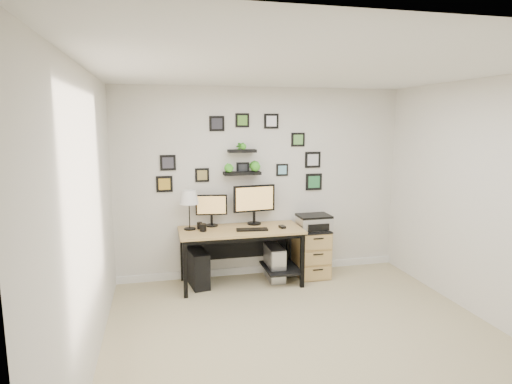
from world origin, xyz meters
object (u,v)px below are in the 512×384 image
object	(u,v)px
table_lamp	(189,198)
pc_tower_grey	(275,263)
desk	(243,237)
file_cabinet	(311,252)
monitor_right	(254,201)
monitor_left	(211,208)
mug	(203,228)
pc_tower_black	(198,269)
printer	(314,222)

from	to	relation	value
table_lamp	pc_tower_grey	size ratio (longest dim) A/B	1.10
desk	file_cabinet	world-z (taller)	desk
monitor_right	file_cabinet	world-z (taller)	monitor_right
monitor_left	file_cabinet	xyz separation A→B (m)	(1.37, -0.15, -0.67)
mug	file_cabinet	size ratio (longest dim) A/B	0.15
pc_tower_grey	file_cabinet	world-z (taller)	file_cabinet
monitor_right	pc_tower_grey	world-z (taller)	monitor_right
monitor_right	desk	bearing A→B (deg)	-136.79
pc_tower_black	pc_tower_grey	distance (m)	1.04
monitor_right	table_lamp	distance (m)	0.89
table_lamp	monitor_right	bearing A→B (deg)	5.40
pc_tower_grey	file_cabinet	size ratio (longest dim) A/B	0.70
monitor_right	pc_tower_grey	bearing A→B (deg)	-31.64
table_lamp	desk	bearing A→B (deg)	-8.17
table_lamp	file_cabinet	world-z (taller)	table_lamp
desk	file_cabinet	size ratio (longest dim) A/B	2.39
pc_tower_black	monitor_right	bearing A→B (deg)	2.49
monitor_right	pc_tower_grey	distance (m)	0.89
table_lamp	pc_tower_grey	world-z (taller)	table_lamp
printer	pc_tower_black	bearing A→B (deg)	-179.43
monitor_left	pc_tower_grey	distance (m)	1.15
file_cabinet	table_lamp	bearing A→B (deg)	178.61
desk	pc_tower_grey	distance (m)	0.60
monitor_left	file_cabinet	size ratio (longest dim) A/B	0.64
table_lamp	pc_tower_black	distance (m)	0.94
mug	pc_tower_black	distance (m)	0.57
file_cabinet	printer	world-z (taller)	printer
monitor_left	printer	distance (m)	1.42
pc_tower_grey	printer	size ratio (longest dim) A/B	1.05
desk	monitor_left	world-z (taller)	monitor_left
pc_tower_grey	printer	distance (m)	0.78
table_lamp	printer	size ratio (longest dim) A/B	1.15
mug	monitor_right	bearing A→B (deg)	17.17
mug	printer	distance (m)	1.54
pc_tower_black	desk	bearing A→B (deg)	-11.04
printer	monitor_right	bearing A→B (deg)	169.90
desk	printer	world-z (taller)	printer
table_lamp	mug	xyz separation A→B (m)	(0.16, -0.14, -0.36)
monitor_right	printer	xyz separation A→B (m)	(0.81, -0.14, -0.30)
table_lamp	printer	bearing A→B (deg)	-2.06
table_lamp	pc_tower_black	xyz separation A→B (m)	(0.09, -0.08, -0.93)
monitor_right	pc_tower_black	world-z (taller)	monitor_right
table_lamp	printer	world-z (taller)	table_lamp
monitor_left	printer	size ratio (longest dim) A/B	0.96
pc_tower_black	file_cabinet	world-z (taller)	file_cabinet
mug	pc_tower_grey	bearing A→B (deg)	4.07
desk	monitor_right	bearing A→B (deg)	43.21
monitor_left	table_lamp	xyz separation A→B (m)	(-0.30, -0.11, 0.16)
monitor_right	file_cabinet	distance (m)	1.09
monitor_right	pc_tower_black	distance (m)	1.16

